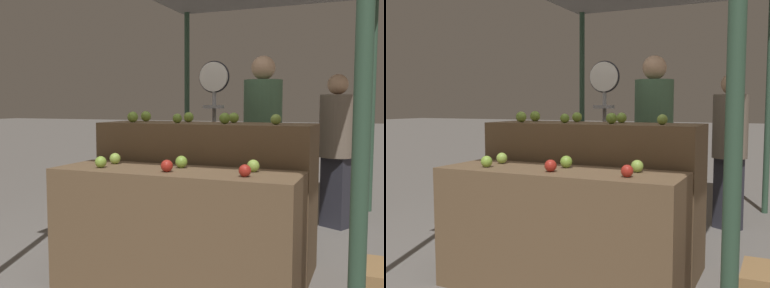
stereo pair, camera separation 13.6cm
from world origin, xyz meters
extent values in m
cylinder|color=#33513D|center=(1.19, -0.83, 1.26)|extent=(0.07, 0.07, 2.53)
cylinder|color=#33513D|center=(-1.19, 3.02, 1.26)|extent=(0.07, 0.07, 2.53)
cylinder|color=#33513D|center=(1.19, 3.02, 1.26)|extent=(0.07, 0.07, 2.53)
cube|color=brown|center=(0.00, 0.00, 0.42)|extent=(1.68, 0.55, 0.85)
cube|color=brown|center=(0.00, 0.60, 0.57)|extent=(1.68, 0.55, 1.14)
sphere|color=#84AD3D|center=(-0.51, -0.10, 0.89)|extent=(0.08, 0.08, 0.08)
sphere|color=#AD281E|center=(-0.01, -0.10, 0.89)|extent=(0.08, 0.08, 0.08)
sphere|color=#AD281E|center=(0.52, -0.10, 0.88)|extent=(0.08, 0.08, 0.08)
sphere|color=#8EB247|center=(-0.53, 0.11, 0.89)|extent=(0.08, 0.08, 0.08)
sphere|color=#7AA338|center=(0.01, 0.10, 0.89)|extent=(0.08, 0.08, 0.08)
sphere|color=#8EB247|center=(0.51, 0.11, 0.89)|extent=(0.08, 0.08, 0.08)
sphere|color=#84AD3D|center=(-0.60, 0.49, 1.18)|extent=(0.09, 0.09, 0.09)
sphere|color=#7AA338|center=(-0.20, 0.50, 1.17)|extent=(0.07, 0.07, 0.07)
sphere|color=#7AA338|center=(0.19, 0.50, 1.18)|extent=(0.08, 0.08, 0.08)
sphere|color=#8EB247|center=(0.57, 0.50, 1.18)|extent=(0.08, 0.08, 0.08)
sphere|color=#84AD3D|center=(-0.59, 0.72, 1.18)|extent=(0.09, 0.09, 0.09)
sphere|color=#84AD3D|center=(-0.19, 0.71, 1.18)|extent=(0.08, 0.08, 0.08)
sphere|color=#84AD3D|center=(0.20, 0.70, 1.18)|extent=(0.08, 0.08, 0.08)
cylinder|color=#99999E|center=(-0.16, 1.26, 0.78)|extent=(0.04, 0.04, 1.57)
cylinder|color=black|center=(-0.16, 1.26, 1.54)|extent=(0.29, 0.01, 0.29)
cylinder|color=silver|center=(-0.16, 1.24, 1.54)|extent=(0.27, 0.02, 0.27)
cylinder|color=#99999E|center=(-0.16, 1.24, 1.33)|extent=(0.01, 0.01, 0.14)
cylinder|color=#99999E|center=(-0.16, 1.24, 1.26)|extent=(0.20, 0.20, 0.03)
cube|color=#2D2D38|center=(0.23, 1.56, 0.41)|extent=(0.32, 0.26, 0.81)
cylinder|color=#476B4C|center=(0.23, 1.56, 1.16)|extent=(0.48, 0.48, 0.71)
sphere|color=tan|center=(0.23, 1.56, 1.63)|extent=(0.23, 0.23, 0.23)
cube|color=#2D2D38|center=(0.87, 2.12, 0.37)|extent=(0.31, 0.26, 0.74)
cylinder|color=#756656|center=(0.87, 2.12, 1.06)|extent=(0.47, 0.47, 0.64)
sphere|color=tan|center=(0.87, 2.12, 1.49)|extent=(0.21, 0.21, 0.21)
camera|label=1|loc=(1.24, -2.71, 1.28)|focal=42.00mm
camera|label=2|loc=(1.37, -2.65, 1.28)|focal=42.00mm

